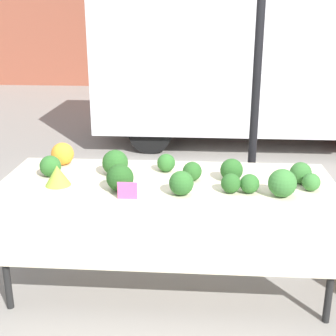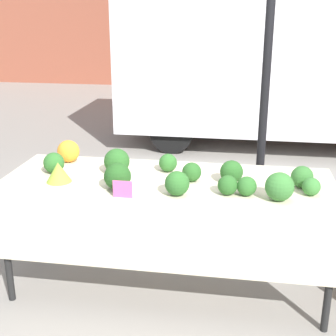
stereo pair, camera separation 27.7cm
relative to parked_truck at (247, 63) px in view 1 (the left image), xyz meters
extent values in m
plane|color=gray|center=(-0.93, -4.41, -1.25)|extent=(40.00, 40.00, 0.00)
cylinder|color=black|center=(-0.25, -3.63, -0.04)|extent=(0.07, 0.07, 2.42)
cube|color=silver|center=(-0.42, 0.00, 0.07)|extent=(3.74, 2.04, 2.05)
cylinder|color=black|center=(-1.44, -0.83, -0.93)|extent=(0.64, 0.22, 0.64)
cylinder|color=black|center=(-1.44, 0.83, -0.93)|extent=(0.64, 0.22, 0.64)
cube|color=beige|center=(-0.93, -4.41, -0.37)|extent=(2.35, 0.82, 0.03)
cube|color=beige|center=(-0.93, -4.81, -0.63)|extent=(2.35, 0.01, 0.49)
cylinder|color=black|center=(-2.04, -4.76, -0.82)|extent=(0.05, 0.05, 0.86)
cylinder|color=black|center=(0.19, -4.76, -0.82)|extent=(0.05, 0.05, 0.86)
cylinder|color=black|center=(-2.04, -4.06, -0.82)|extent=(0.05, 0.05, 0.86)
cylinder|color=black|center=(0.19, -4.06, -0.82)|extent=(0.05, 0.05, 0.86)
sphere|color=orange|center=(-1.76, -4.15, -0.27)|extent=(0.17, 0.17, 0.17)
cone|color=#93B238|center=(-1.67, -4.59, -0.28)|extent=(0.18, 0.18, 0.14)
sphere|color=#2D6628|center=(-0.82, -4.71, -0.27)|extent=(0.16, 0.16, 0.16)
sphere|color=#387533|center=(0.04, -4.57, -0.29)|extent=(0.12, 0.12, 0.12)
sphere|color=#285B23|center=(-0.48, -4.42, -0.27)|extent=(0.16, 0.16, 0.16)
sphere|color=#285B23|center=(-0.49, -4.65, -0.29)|extent=(0.13, 0.13, 0.13)
sphere|color=#2D6628|center=(-1.78, -4.42, -0.28)|extent=(0.15, 0.15, 0.15)
sphere|color=#387533|center=(-0.17, -4.69, -0.26)|extent=(0.18, 0.18, 0.18)
sphere|color=#336B2D|center=(0.00, -4.43, -0.28)|extent=(0.15, 0.15, 0.15)
sphere|color=#285B23|center=(-1.31, -4.36, -0.26)|extent=(0.19, 0.19, 0.19)
sphere|color=#23511E|center=(-1.22, -4.67, -0.26)|extent=(0.18, 0.18, 0.18)
sphere|color=#285B23|center=(-0.75, -4.43, -0.29)|extent=(0.14, 0.14, 0.14)
sphere|color=#2D6628|center=(-0.95, -4.25, -0.29)|extent=(0.14, 0.14, 0.14)
sphere|color=#2D6628|center=(-0.37, -4.64, -0.29)|extent=(0.13, 0.13, 0.13)
cube|color=#F45B9E|center=(-1.16, -4.80, -0.30)|extent=(0.13, 0.01, 0.11)
camera|label=1|loc=(-0.70, -7.54, 0.80)|focal=50.00mm
camera|label=2|loc=(-0.42, -7.51, 0.80)|focal=50.00mm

